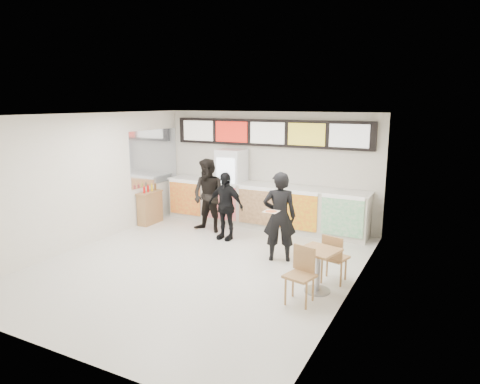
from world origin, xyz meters
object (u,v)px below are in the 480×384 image
Objects in this scene: cafe_table at (318,262)px; service_counter at (262,205)px; drinks_fridge at (231,186)px; condiment_ledge at (150,207)px; customer_mid at (225,206)px; customer_left at (209,196)px; customer_main at (279,217)px.

service_counter is at bearing 141.79° from cafe_table.
drinks_fridge is 4.75m from cafe_table.
service_counter is 5.30× the size of condiment_ledge.
customer_mid is at bearing 161.07° from cafe_table.
customer_left reaches higher than service_counter.
customer_left reaches higher than condiment_ledge.
drinks_fridge is at bearing 31.34° from condiment_ledge.
drinks_fridge is 2.27m from condiment_ledge.
condiment_ledge reaches higher than cafe_table.
customer_mid reaches higher than condiment_ledge.
condiment_ledge is at bearing -148.66° from drinks_fridge.
drinks_fridge is (-0.93, 0.02, 0.43)m from service_counter.
customer_main is (1.33, -2.11, 0.36)m from service_counter.
customer_mid is 3.42m from cafe_table.
customer_left reaches higher than customer_mid.
cafe_table is at bearing -26.98° from customer_left.
customer_main is at bearing 150.46° from cafe_table.
customer_main reaches higher than condiment_ledge.
drinks_fridge is 3.11m from customer_main.
drinks_fridge is at bearing 116.10° from customer_mid.
service_counter is 2.52m from customer_main.
customer_main is at bearing -43.28° from drinks_fridge.
customer_left is 4.16m from cafe_table.
drinks_fridge is 1.07× the size of customer_main.
drinks_fridge reaches higher than condiment_ledge.
service_counter is at bearing 21.86° from condiment_ledge.
customer_left is 1.78× the size of condiment_ledge.
customer_mid is (-0.36, -1.38, 0.24)m from service_counter.
service_counter is 1.44m from customer_mid.
drinks_fridge is 1.52m from customer_mid.
customer_mid reaches higher than service_counter.
drinks_fridge reaches higher than customer_mid.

